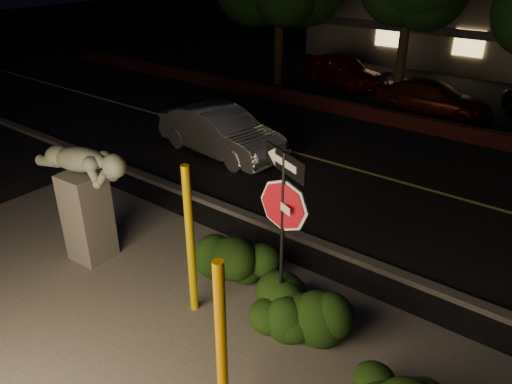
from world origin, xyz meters
TOP-DOWN VIEW (x-y plane):
  - ground at (0.00, 10.00)m, footprint 90.00×90.00m
  - patio at (0.00, -1.00)m, footprint 14.00×6.00m
  - road at (0.00, 7.00)m, footprint 80.00×8.00m
  - lane_marking at (0.00, 7.00)m, footprint 80.00×0.12m
  - curb at (0.00, 2.90)m, footprint 80.00×0.25m
  - brick_wall at (0.00, 11.30)m, footprint 40.00×0.35m
  - parking_lot at (0.00, 17.00)m, footprint 40.00×12.00m
  - yellow_pole_left at (-0.40, -0.22)m, footprint 0.14×0.14m
  - yellow_pole_right at (1.71, -1.82)m, footprint 0.14×0.14m
  - signpost at (0.95, 0.52)m, footprint 0.99×0.44m
  - sculpture at (-3.17, -0.30)m, footprint 2.38×0.78m
  - hedge_center at (-0.30, 1.07)m, footprint 2.18×1.56m
  - hedge_right at (1.36, 0.46)m, footprint 1.89×1.23m
  - silver_sedan at (-4.85, 5.57)m, footprint 4.49×1.97m
  - parked_car_red at (-5.97, 15.17)m, footprint 4.32×2.66m
  - parked_car_darkred at (-1.15, 13.31)m, footprint 4.40×1.99m

SIDE VIEW (x-z plane):
  - ground at x=0.00m, z-range 0.00..0.00m
  - road at x=0.00m, z-range 0.00..0.01m
  - parking_lot at x=0.00m, z-range 0.00..0.01m
  - patio at x=0.00m, z-range 0.00..0.02m
  - lane_marking at x=0.00m, z-range 0.02..0.02m
  - curb at x=0.00m, z-range 0.00..0.12m
  - brick_wall at x=0.00m, z-range 0.00..0.50m
  - hedge_center at x=-0.30m, z-range 0.00..1.03m
  - hedge_right at x=1.36m, z-range 0.00..1.14m
  - parked_car_darkred at x=-1.15m, z-range 0.00..1.25m
  - parked_car_red at x=-5.97m, z-range 0.00..1.37m
  - silver_sedan at x=-4.85m, z-range 0.00..1.43m
  - yellow_pole_right at x=1.71m, z-range 0.00..2.80m
  - yellow_pole_left at x=-0.40m, z-range 0.00..2.81m
  - sculpture at x=-3.17m, z-range 0.30..2.84m
  - signpost at x=0.95m, z-range 0.66..3.79m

